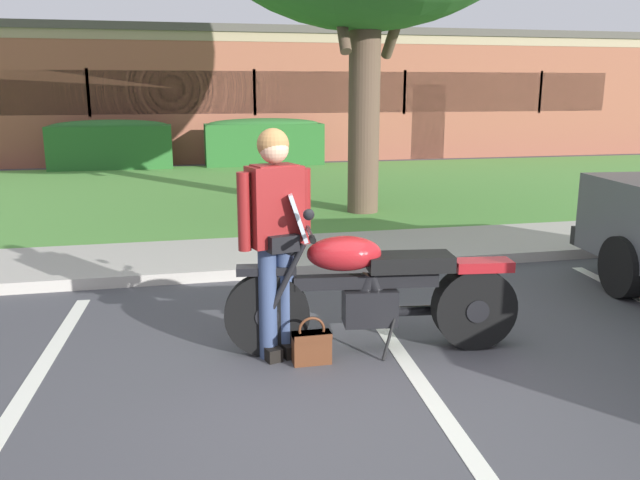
{
  "coord_description": "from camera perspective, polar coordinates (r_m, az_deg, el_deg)",
  "views": [
    {
      "loc": [
        -1.21,
        -3.86,
        1.98
      ],
      "look_at": [
        -0.16,
        0.83,
        0.85
      ],
      "focal_mm": 36.43,
      "sensor_mm": 36.0,
      "label": 1
    }
  ],
  "objects": [
    {
      "name": "ground_plane",
      "position": [
        4.5,
        4.4,
        -12.9
      ],
      "size": [
        140.0,
        140.0,
        0.0
      ],
      "primitive_type": "plane",
      "color": "#424247"
    },
    {
      "name": "curb_strip",
      "position": [
        7.06,
        -2.28,
        -2.58
      ],
      "size": [
        60.0,
        0.2,
        0.12
      ],
      "primitive_type": "cube",
      "color": "#ADA89E",
      "rests_on": "ground"
    },
    {
      "name": "concrete_walk",
      "position": [
        7.88,
        -3.39,
        -1.08
      ],
      "size": [
        60.0,
        1.5,
        0.08
      ],
      "primitive_type": "cube",
      "color": "#ADA89E",
      "rests_on": "ground"
    },
    {
      "name": "grass_lawn",
      "position": [
        12.72,
        -7.02,
        4.27
      ],
      "size": [
        60.0,
        8.44,
        0.06
      ],
      "primitive_type": "cube",
      "color": "#518E3D",
      "rests_on": "ground"
    },
    {
      "name": "stall_stripe_0",
      "position": [
        4.64,
        -25.22,
        -13.33
      ],
      "size": [
        0.41,
        4.4,
        0.01
      ],
      "primitive_type": "cube",
      "rotation": [
        0.0,
        0.0,
        -0.07
      ],
      "color": "silver",
      "rests_on": "ground"
    },
    {
      "name": "stall_stripe_1",
      "position": [
        4.78,
        8.1,
        -11.3
      ],
      "size": [
        0.41,
        4.4,
        0.01
      ],
      "primitive_type": "cube",
      "rotation": [
        0.0,
        0.0,
        -0.07
      ],
      "color": "silver",
      "rests_on": "ground"
    },
    {
      "name": "motorcycle",
      "position": [
        4.96,
        5.54,
        -4.34
      ],
      "size": [
        2.24,
        0.82,
        1.26
      ],
      "color": "black",
      "rests_on": "ground"
    },
    {
      "name": "rider_person",
      "position": [
        4.71,
        -3.95,
        1.1
      ],
      "size": [
        0.55,
        0.36,
        1.7
      ],
      "color": "black",
      "rests_on": "ground"
    },
    {
      "name": "handbag",
      "position": [
        4.81,
        -0.73,
        -9.18
      ],
      "size": [
        0.28,
        0.13,
        0.36
      ],
      "color": "#562D19",
      "rests_on": "ground"
    },
    {
      "name": "hedge_left",
      "position": [
        16.81,
        -17.89,
        8.02
      ],
      "size": [
        2.91,
        0.9,
        1.24
      ],
      "color": "#286028",
      "rests_on": "ground"
    },
    {
      "name": "hedge_center_left",
      "position": [
        16.89,
        -4.94,
        8.63
      ],
      "size": [
        2.99,
        0.9,
        1.24
      ],
      "color": "#286028",
      "rests_on": "ground"
    },
    {
      "name": "brick_building",
      "position": [
        22.67,
        -7.33,
        12.64
      ],
      "size": [
        24.96,
        10.07,
        3.61
      ],
      "color": "#93513D",
      "rests_on": "ground"
    }
  ]
}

